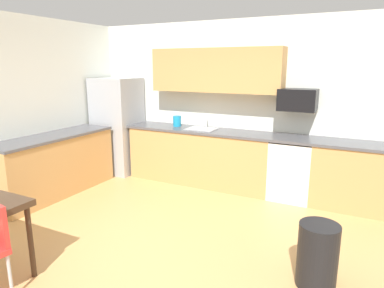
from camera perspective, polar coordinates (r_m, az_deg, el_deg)
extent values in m
plane|color=tan|center=(3.91, -6.99, -17.49)|extent=(12.00, 12.00, 0.00)
cube|color=silver|center=(5.79, 7.48, 6.66)|extent=(5.80, 0.10, 2.70)
cube|color=tan|center=(5.83, 1.32, -2.20)|extent=(2.48, 0.60, 0.90)
cube|color=tan|center=(5.30, 25.24, -5.04)|extent=(1.07, 0.60, 0.90)
cube|color=tan|center=(5.74, -21.96, -3.42)|extent=(0.60, 2.00, 0.90)
cube|color=#4C4C51|center=(5.53, 6.13, 1.89)|extent=(4.80, 0.64, 0.04)
cube|color=#4C4C51|center=(5.63, -22.36, 1.18)|extent=(0.64, 2.00, 0.04)
cube|color=tan|center=(5.66, 3.95, 12.18)|extent=(2.20, 0.34, 0.70)
cube|color=#9EA0A5|center=(6.55, -12.26, 3.03)|extent=(0.76, 0.70, 1.75)
cube|color=white|center=(5.37, 16.31, -4.16)|extent=(0.60, 0.60, 0.88)
cube|color=black|center=(5.26, 16.62, 0.58)|extent=(0.60, 0.60, 0.03)
cube|color=black|center=(5.27, 17.24, 7.05)|extent=(0.54, 0.36, 0.32)
cube|color=#A5A8AD|center=(5.72, 1.66, 1.92)|extent=(0.48, 0.40, 0.14)
cylinder|color=#B2B5BA|center=(5.85, 2.42, 3.76)|extent=(0.02, 0.02, 0.24)
cylinder|color=#422D1E|center=(3.66, -25.35, -14.54)|extent=(0.05, 0.05, 0.72)
cylinder|color=#B2B2B7|center=(3.50, -28.09, -18.96)|extent=(0.03, 0.03, 0.42)
cylinder|color=black|center=(3.44, 20.22, -17.05)|extent=(0.36, 0.36, 0.60)
cylinder|color=#198CBF|center=(5.96, -2.51, 3.75)|extent=(0.14, 0.14, 0.20)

